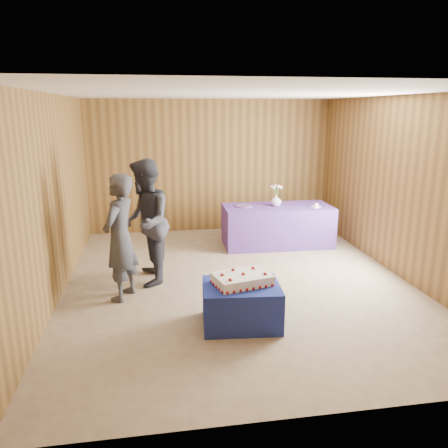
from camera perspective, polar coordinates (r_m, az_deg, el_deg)
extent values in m
plane|color=#9C8B6B|center=(6.57, 1.78, -7.54)|extent=(6.00, 6.00, 0.00)
cube|color=brown|center=(9.11, -1.77, 7.54)|extent=(5.00, 0.04, 2.70)
cube|color=brown|center=(3.39, 11.69, -5.22)|extent=(5.00, 0.04, 2.70)
cube|color=brown|center=(6.22, -21.40, 3.15)|extent=(0.04, 6.00, 2.70)
cube|color=brown|center=(7.10, 22.16, 4.41)|extent=(0.04, 6.00, 2.70)
cube|color=white|center=(6.09, 1.99, 16.71)|extent=(5.00, 6.00, 0.04)
cube|color=navy|center=(5.26, 2.27, -10.49)|extent=(0.96, 0.78, 0.50)
cube|color=#5B3594|center=(8.26, 6.96, -0.21)|extent=(2.02, 0.94, 0.75)
cube|color=white|center=(5.17, 2.39, -7.19)|extent=(0.73, 0.57, 0.12)
sphere|color=maroon|center=(4.88, 0.02, -9.08)|extent=(0.03, 0.03, 0.03)
sphere|color=maroon|center=(5.15, 6.70, -7.88)|extent=(0.03, 0.03, 0.03)
sphere|color=maroon|center=(5.25, -1.85, -7.33)|extent=(0.03, 0.03, 0.03)
sphere|color=maroon|center=(5.50, 4.47, -6.32)|extent=(0.03, 0.03, 0.03)
sphere|color=maroon|center=(4.98, 0.90, -7.11)|extent=(0.04, 0.04, 0.04)
cone|color=#195A14|center=(4.98, 1.21, -7.23)|extent=(0.02, 0.03, 0.03)
sphere|color=maroon|center=(5.30, 3.64, -5.76)|extent=(0.04, 0.04, 0.04)
cone|color=#195A14|center=(5.31, 3.92, -5.87)|extent=(0.02, 0.03, 0.03)
sphere|color=maroon|center=(5.14, 2.40, -6.38)|extent=(0.04, 0.04, 0.04)
cone|color=#195A14|center=(5.15, 2.69, -6.49)|extent=(0.02, 0.03, 0.03)
imported|color=silver|center=(8.18, 6.81, 3.10)|extent=(0.26, 0.26, 0.21)
cylinder|color=#356629|center=(8.16, 7.09, 4.34)|extent=(0.01, 0.01, 0.15)
sphere|color=#C0A1D0|center=(8.16, 7.47, 4.86)|extent=(0.05, 0.05, 0.05)
cylinder|color=#356629|center=(8.18, 6.97, 4.37)|extent=(0.01, 0.01, 0.15)
sphere|color=white|center=(8.21, 7.17, 4.94)|extent=(0.05, 0.05, 0.05)
cylinder|color=#356629|center=(8.18, 6.78, 4.38)|extent=(0.01, 0.01, 0.15)
sphere|color=#C0A1D0|center=(8.22, 6.69, 4.96)|extent=(0.05, 0.05, 0.05)
cylinder|color=#356629|center=(8.16, 6.63, 4.36)|extent=(0.01, 0.01, 0.15)
sphere|color=white|center=(8.18, 6.31, 4.92)|extent=(0.05, 0.05, 0.05)
cylinder|color=#356629|center=(8.14, 6.60, 4.33)|extent=(0.01, 0.01, 0.15)
sphere|color=#C0A1D0|center=(8.11, 6.25, 4.84)|extent=(0.05, 0.05, 0.05)
cylinder|color=#356629|center=(8.11, 6.72, 4.30)|extent=(0.01, 0.01, 0.15)
sphere|color=white|center=(8.06, 6.55, 4.77)|extent=(0.05, 0.05, 0.05)
cylinder|color=#356629|center=(8.11, 6.92, 4.29)|extent=(0.01, 0.01, 0.15)
sphere|color=#C0A1D0|center=(8.05, 7.04, 4.74)|extent=(0.05, 0.05, 0.05)
cylinder|color=#356629|center=(8.13, 7.07, 4.31)|extent=(0.01, 0.01, 0.15)
sphere|color=white|center=(8.09, 7.42, 4.78)|extent=(0.05, 0.05, 0.05)
cylinder|color=#66458B|center=(8.10, 2.60, 2.38)|extent=(0.34, 0.34, 0.02)
cylinder|color=white|center=(8.23, 11.92, 2.24)|extent=(0.25, 0.25, 0.01)
cube|color=white|center=(8.22, 11.93, 2.47)|extent=(0.08, 0.07, 0.06)
sphere|color=maroon|center=(8.19, 11.99, 2.72)|extent=(0.02, 0.02, 0.02)
cube|color=#ACACB0|center=(8.10, 12.30, 2.00)|extent=(0.26, 0.08, 0.00)
imported|color=#34363D|center=(5.91, -13.43, -1.78)|extent=(0.62, 0.73, 1.70)
imported|color=#2F2F38|center=(6.37, -10.24, 0.18)|extent=(0.70, 0.89, 1.83)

